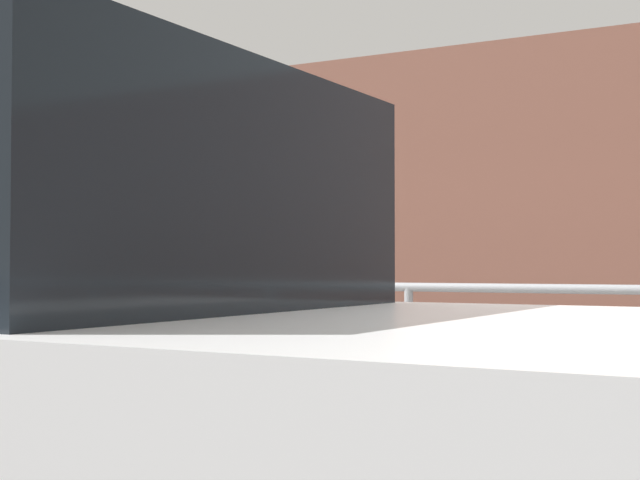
# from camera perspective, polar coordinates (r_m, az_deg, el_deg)

# --- Properties ---
(parking_meter) EXTENTS (0.19, 0.20, 1.46)m
(parking_meter) POSITION_cam_1_polar(r_m,az_deg,el_deg) (3.92, 3.31, -2.35)
(parking_meter) COLOR slate
(parking_meter) RESTS_ON sidewalk_curb
(pedestrian_at_meter) EXTENTS (0.71, 0.40, 1.75)m
(pedestrian_at_meter) POSITION_cam_1_polar(r_m,az_deg,el_deg) (4.40, -2.14, -3.23)
(pedestrian_at_meter) COLOR slate
(pedestrian_at_meter) RESTS_ON sidewalk_curb
(parked_hatchback_white) EXTENTS (4.05, 1.87, 1.81)m
(parked_hatchback_white) POSITION_cam_1_polar(r_m,az_deg,el_deg) (2.92, -19.36, -8.51)
(parked_hatchback_white) COLOR white
(parked_hatchback_white) RESTS_ON ground
(background_railing) EXTENTS (24.06, 0.06, 1.01)m
(background_railing) POSITION_cam_1_polar(r_m,az_deg,el_deg) (5.84, 14.13, -5.59)
(background_railing) COLOR gray
(background_railing) RESTS_ON sidewalk_curb
(backdrop_wall) EXTENTS (32.00, 0.50, 3.52)m
(backdrop_wall) POSITION_cam_1_polar(r_m,az_deg,el_deg) (8.97, 19.04, 1.54)
(backdrop_wall) COLOR brown
(backdrop_wall) RESTS_ON ground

